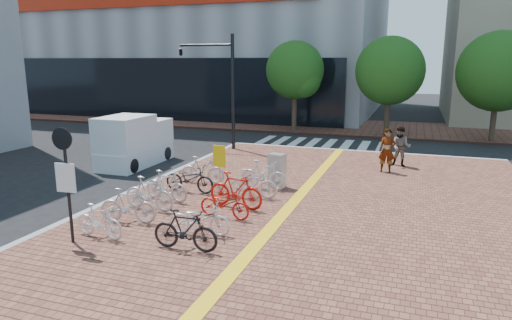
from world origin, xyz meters
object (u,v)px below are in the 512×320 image
at_px(bike_4, 190,178).
at_px(bike_8, 225,204).
at_px(bike_10, 253,184).
at_px(pedestrian_a, 387,151).
at_px(bike_3, 166,186).
at_px(bike_5, 203,170).
at_px(bike_7, 200,219).
at_px(bike_6, 185,230).
at_px(yellow_sign, 219,161).
at_px(box_truck, 134,142).
at_px(bike_1, 128,206).
at_px(bike_2, 149,193).
at_px(utility_box, 277,170).
at_px(bike_11, 264,175).
at_px(bike_9, 236,190).
at_px(bike_0, 99,221).
at_px(notice_sign, 66,171).
at_px(pedestrian_b, 401,147).
at_px(traffic_light_pole, 208,70).

height_order(bike_4, bike_8, bike_4).
xyz_separation_m(bike_10, pedestrian_a, (4.10, 5.43, 0.42)).
distance_m(bike_3, bike_5, 2.46).
distance_m(bike_3, bike_7, 3.45).
distance_m(bike_6, yellow_sign, 4.95).
bearing_deg(bike_6, box_truck, 38.71).
xyz_separation_m(bike_1, bike_2, (-0.05, 1.21, 0.02)).
height_order(bike_1, bike_5, bike_5).
bearing_deg(utility_box, bike_11, -132.05).
height_order(bike_3, yellow_sign, yellow_sign).
relative_size(bike_3, bike_8, 1.04).
height_order(bike_10, box_truck, box_truck).
bearing_deg(utility_box, bike_9, -101.16).
height_order(bike_0, bike_4, bike_4).
distance_m(bike_4, pedestrian_a, 8.52).
distance_m(bike_8, yellow_sign, 2.61).
distance_m(bike_11, notice_sign, 7.36).
bearing_deg(pedestrian_b, bike_3, -121.84).
height_order(bike_11, notice_sign, notice_sign).
xyz_separation_m(bike_1, bike_6, (2.53, -1.23, 0.01)).
distance_m(bike_1, bike_6, 2.81).
distance_m(bike_3, notice_sign, 4.31).
bearing_deg(bike_0, bike_3, 5.24).
bearing_deg(bike_6, utility_box, -5.89).
height_order(bike_3, utility_box, utility_box).
height_order(bike_1, traffic_light_pole, traffic_light_pole).
bearing_deg(bike_9, box_truck, 64.83).
xyz_separation_m(bike_2, bike_3, (0.01, 1.04, -0.02)).
bearing_deg(bike_8, box_truck, 56.61).
xyz_separation_m(bike_6, yellow_sign, (-1.16, 4.76, 0.70)).
xyz_separation_m(bike_9, yellow_sign, (-1.09, 1.19, 0.64)).
height_order(utility_box, box_truck, box_truck).
distance_m(bike_0, bike_5, 5.97).
height_order(bike_1, pedestrian_b, pedestrian_b).
distance_m(bike_6, bike_7, 1.06).
relative_size(bike_2, bike_8, 1.09).
bearing_deg(bike_2, bike_10, -45.73).
bearing_deg(utility_box, bike_10, -102.72).
height_order(bike_2, yellow_sign, yellow_sign).
distance_m(bike_5, utility_box, 2.91).
xyz_separation_m(bike_6, pedestrian_a, (4.21, 10.16, 0.41)).
bearing_deg(notice_sign, bike_11, 64.26).
distance_m(bike_3, pedestrian_b, 10.84).
bearing_deg(bike_10, bike_1, 135.14).
bearing_deg(bike_3, bike_0, -171.22).
xyz_separation_m(bike_8, yellow_sign, (-1.13, 2.21, 0.79)).
relative_size(bike_0, bike_11, 0.86).
height_order(bike_3, traffic_light_pole, traffic_light_pole).
relative_size(pedestrian_a, box_truck, 0.45).
distance_m(bike_1, traffic_light_pole, 12.55).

